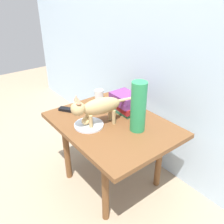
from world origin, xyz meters
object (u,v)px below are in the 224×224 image
at_px(cat, 97,107).
at_px(green_vase, 138,107).
at_px(candle_jar, 99,95).
at_px(side_table, 112,131).
at_px(book_stack, 126,103).
at_px(bread_roll, 87,120).
at_px(plate, 89,125).
at_px(tv_remote, 69,110).

xyz_separation_m(cat, green_vase, (0.20, 0.17, 0.03)).
bearing_deg(candle_jar, side_table, -22.08).
height_order(book_stack, candle_jar, book_stack).
bearing_deg(book_stack, green_vase, -23.73).
distance_m(book_stack, green_vase, 0.27).
distance_m(cat, green_vase, 0.26).
bearing_deg(bread_roll, green_vase, 43.04).
relative_size(cat, green_vase, 1.47).
bearing_deg(bread_roll, plate, 26.33).
bearing_deg(bread_roll, tv_remote, 178.70).
distance_m(bread_roll, book_stack, 0.33).
distance_m(plate, tv_remote, 0.26).
xyz_separation_m(side_table, green_vase, (0.16, 0.07, 0.22)).
relative_size(bread_roll, tv_remote, 0.53).
bearing_deg(book_stack, candle_jar, -172.64).
bearing_deg(side_table, candle_jar, 157.92).
bearing_deg(side_table, tv_remote, -155.75).
distance_m(side_table, tv_remote, 0.36).
distance_m(cat, candle_jar, 0.40).
bearing_deg(book_stack, side_table, -69.26).
distance_m(book_stack, tv_remote, 0.41).
distance_m(candle_jar, tv_remote, 0.28).
xyz_separation_m(bread_roll, candle_jar, (-0.27, 0.29, -0.00)).
relative_size(bread_roll, candle_jar, 0.94).
distance_m(plate, book_stack, 0.32).
bearing_deg(candle_jar, tv_remote, -86.01).
relative_size(plate, bread_roll, 2.38).
bearing_deg(tv_remote, bread_roll, -34.29).
height_order(plate, tv_remote, tv_remote).
bearing_deg(book_stack, plate, -88.95).
xyz_separation_m(candle_jar, tv_remote, (0.02, -0.28, -0.03)).
height_order(green_vase, tv_remote, green_vase).
bearing_deg(cat, book_stack, 96.84).
bearing_deg(tv_remote, candle_jar, 61.00).
relative_size(green_vase, tv_remote, 2.14).
distance_m(plate, bread_roll, 0.04).
bearing_deg(side_table, book_stack, 110.74).
bearing_deg(side_table, green_vase, 23.63).
bearing_deg(cat, candle_jar, 142.81).
bearing_deg(plate, bread_roll, -153.67).
bearing_deg(cat, tv_remote, -170.18).
relative_size(plate, book_stack, 0.82).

